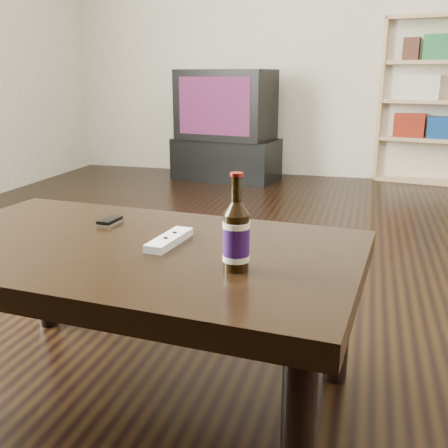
% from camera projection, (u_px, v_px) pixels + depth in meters
% --- Properties ---
extents(floor, '(5.00, 6.00, 0.01)m').
position_uv_depth(floor, '(272.00, 311.00, 2.13)').
color(floor, black).
rests_on(floor, ground).
extents(wall_back, '(5.00, 0.02, 2.70)m').
position_uv_depth(wall_back, '(338.00, 23.00, 4.55)').
color(wall_back, '#B5AF9D').
rests_on(wall_back, ground).
extents(tv_stand, '(0.98, 0.60, 0.37)m').
position_uv_depth(tv_stand, '(226.00, 159.00, 4.74)').
color(tv_stand, black).
rests_on(tv_stand, floor).
extents(tv, '(0.87, 0.63, 0.60)m').
position_uv_depth(tv, '(226.00, 105.00, 4.61)').
color(tv, black).
rests_on(tv, tv_stand).
extents(bookshelf, '(0.80, 0.48, 1.40)m').
position_uv_depth(bookshelf, '(426.00, 98.00, 4.55)').
color(bookshelf, '#9E7956').
rests_on(bookshelf, floor).
extents(coffee_table, '(1.31, 0.83, 0.47)m').
position_uv_depth(coffee_table, '(132.00, 265.00, 1.47)').
color(coffee_table, black).
rests_on(coffee_table, floor).
extents(beer_bottle, '(0.07, 0.07, 0.24)m').
position_uv_depth(beer_bottle, '(236.00, 236.00, 1.24)').
color(beer_bottle, black).
rests_on(beer_bottle, coffee_table).
extents(phone, '(0.05, 0.09, 0.02)m').
position_uv_depth(phone, '(110.00, 221.00, 1.65)').
color(phone, '#B6B7B9').
rests_on(phone, coffee_table).
extents(remote, '(0.08, 0.20, 0.02)m').
position_uv_depth(remote, '(169.00, 240.00, 1.45)').
color(remote, silver).
rests_on(remote, coffee_table).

